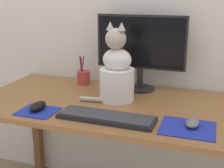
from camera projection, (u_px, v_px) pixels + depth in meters
name	position (u px, v px, depth m)	size (l,w,h in m)	color
desk	(117.00, 119.00, 1.61)	(1.47, 0.71, 0.72)	brown
monitor	(141.00, 47.00, 1.73)	(0.50, 0.17, 0.42)	black
keyboard	(106.00, 117.00, 1.37)	(0.44, 0.14, 0.02)	black
mousepad_left	(38.00, 111.00, 1.47)	(0.18, 0.16, 0.00)	#1E2D9E
mousepad_right	(188.00, 128.00, 1.29)	(0.23, 0.20, 0.00)	#1E2D9E
computer_mouse_left	(38.00, 106.00, 1.47)	(0.06, 0.11, 0.04)	black
computer_mouse_right	(192.00, 123.00, 1.29)	(0.06, 0.10, 0.03)	slate
cat	(117.00, 72.00, 1.58)	(0.28, 0.21, 0.40)	white
pen_cup	(83.00, 77.00, 1.89)	(0.08, 0.08, 0.17)	#B23833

